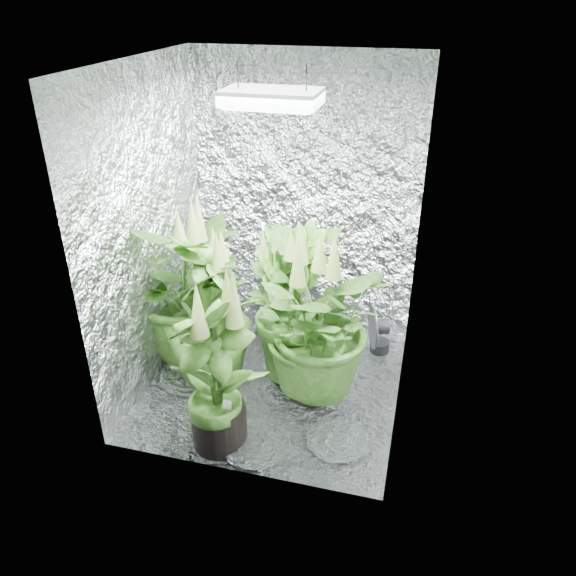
% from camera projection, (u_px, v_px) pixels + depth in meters
% --- Properties ---
extents(ground, '(1.60, 1.60, 0.00)m').
position_uv_depth(ground, '(276.00, 382.00, 3.75)').
color(ground, silver).
rests_on(ground, ground).
extents(walls, '(1.62, 1.62, 2.00)m').
position_uv_depth(walls, '(274.00, 245.00, 3.27)').
color(walls, silver).
rests_on(walls, ground).
extents(ceiling, '(1.60, 1.60, 0.01)m').
position_uv_depth(ceiling, '(271.00, 62.00, 2.79)').
color(ceiling, silver).
rests_on(ceiling, walls).
extents(grow_lamp, '(0.50, 0.30, 0.22)m').
position_uv_depth(grow_lamp, '(272.00, 98.00, 2.87)').
color(grow_lamp, gray).
rests_on(grow_lamp, ceiling).
extents(plant_a, '(1.15, 1.15, 1.16)m').
position_uv_depth(plant_a, '(190.00, 287.00, 3.76)').
color(plant_a, black).
rests_on(plant_a, ground).
extents(plant_b, '(0.58, 0.58, 0.92)m').
position_uv_depth(plant_b, '(280.00, 287.00, 4.04)').
color(plant_b, black).
rests_on(plant_b, ground).
extents(plant_c, '(0.64, 0.64, 1.10)m').
position_uv_depth(plant_c, '(291.00, 306.00, 3.60)').
color(plant_c, black).
rests_on(plant_c, ground).
extents(plant_d, '(0.76, 0.76, 1.08)m').
position_uv_depth(plant_d, '(207.00, 314.00, 3.54)').
color(plant_d, black).
rests_on(plant_d, ground).
extents(plant_e, '(0.91, 0.91, 1.09)m').
position_uv_depth(plant_e, '(313.00, 326.00, 3.41)').
color(plant_e, black).
rests_on(plant_e, ground).
extents(plant_f, '(0.73, 0.73, 1.10)m').
position_uv_depth(plant_f, '(216.00, 373.00, 3.03)').
color(plant_f, black).
rests_on(plant_f, ground).
extents(circulation_fan, '(0.18, 0.30, 0.36)m').
position_uv_depth(circulation_fan, '(377.00, 333.00, 3.99)').
color(circulation_fan, black).
rests_on(circulation_fan, ground).
extents(plant_label, '(0.05, 0.02, 0.08)m').
position_uv_depth(plant_label, '(227.00, 407.00, 3.08)').
color(plant_label, white).
rests_on(plant_label, plant_f).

